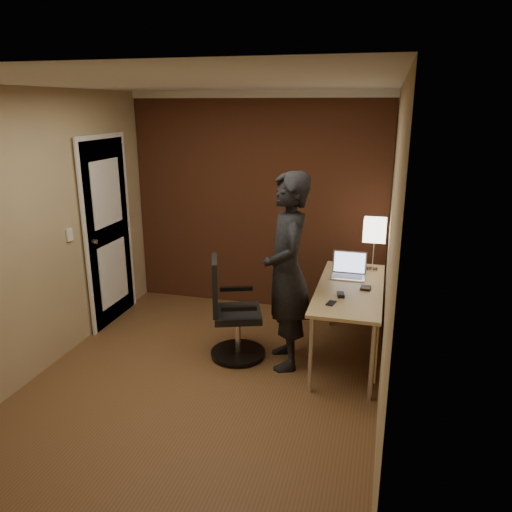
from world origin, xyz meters
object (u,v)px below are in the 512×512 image
desk (357,300)px  laptop (349,270)px  mouse (341,295)px  office_chair (231,315)px  desk_lamp (375,230)px  phone (331,303)px  wallet (365,288)px  person (287,272)px

desk → laptop: size_ratio=4.51×
mouse → office_chair: 1.07m
desk_lamp → laptop: 0.48m
phone → office_chair: office_chair is taller
mouse → phone: 0.20m
desk_lamp → wallet: (-0.04, -0.58, -0.41)m
mouse → phone: mouse is taller
desk → person: person is taller
phone → office_chair: bearing=-178.1°
desk_lamp → wallet: size_ratio=4.86×
wallet → person: (-0.69, -0.22, 0.16)m
desk → mouse: mouse is taller
desk → laptop: laptop is taller
laptop → person: (-0.51, -0.55, 0.11)m
desk → laptop: bearing=110.6°
mouse → person: person is taller
mouse → office_chair: bearing=167.8°
desk_lamp → person: size_ratio=0.30×
mouse → wallet: size_ratio=0.91×
desk_lamp → office_chair: 1.66m
desk → person: size_ratio=0.83×
laptop → mouse: bearing=-92.0°
laptop → mouse: size_ratio=3.33×
desk → office_chair: 1.20m
desk → laptop: 0.38m
desk → wallet: 0.16m
desk → mouse: (-0.14, -0.27, 0.14)m
office_chair → desk: bearing=12.8°
desk_lamp → mouse: (-0.24, -0.82, -0.40)m
mouse → laptop: bearing=75.9°
desk_lamp → phone: size_ratio=4.65×
laptop → phone: size_ratio=2.89×
mouse → person: bearing=165.1°
mouse → wallet: mouse is taller
phone → wallet: wallet is taller
phone → wallet: 0.50m
desk → phone: 0.51m
mouse → wallet: (0.20, 0.24, -0.01)m
phone → wallet: size_ratio=1.05×
desk_lamp → mouse: 0.94m
desk → office_chair: office_chair is taller
desk_lamp → mouse: bearing=-106.2°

